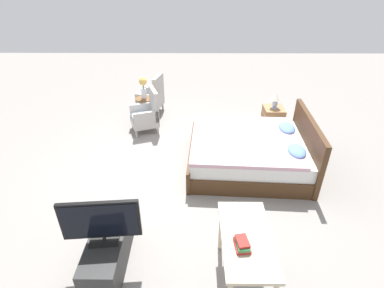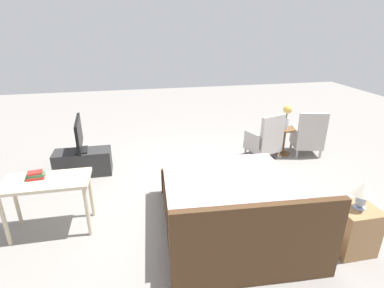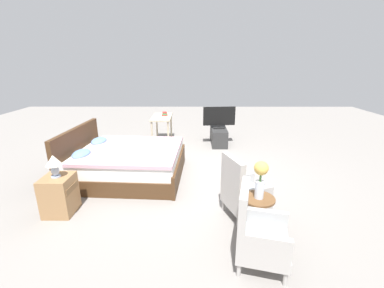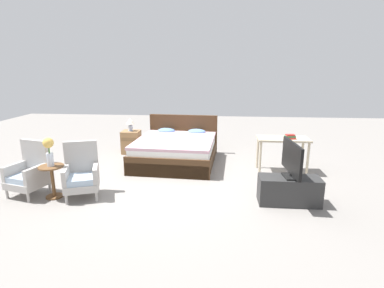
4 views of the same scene
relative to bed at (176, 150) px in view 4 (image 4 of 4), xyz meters
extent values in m
plane|color=gray|center=(0.11, -1.19, -0.30)|extent=(16.00, 16.00, 0.00)
cube|color=#472D19|center=(0.00, -0.05, -0.16)|extent=(1.82, 2.11, 0.28)
cube|color=white|center=(0.00, -0.05, 0.10)|extent=(1.74, 2.03, 0.24)
cube|color=#CC9EAD|center=(-0.01, -0.13, 0.25)|extent=(1.78, 1.87, 0.06)
cube|color=#472D19|center=(0.06, 0.92, 0.18)|extent=(1.73, 0.18, 0.96)
cube|color=#472D19|center=(-0.06, -1.02, -0.10)|extent=(1.73, 0.16, 0.40)
ellipsoid|color=#668ED1|center=(-0.34, 0.68, 0.29)|extent=(0.46, 0.31, 0.14)
ellipsoid|color=#668ED1|center=(0.42, 0.63, 0.29)|extent=(0.46, 0.31, 0.14)
cylinder|color=#ADA8A3|center=(-2.55, -2.21, -0.22)|extent=(0.04, 0.04, 0.16)
cylinder|color=#ADA8A3|center=(-2.11, -2.32, -0.22)|extent=(0.04, 0.04, 0.16)
cylinder|color=#ADA8A3|center=(-2.44, -1.76, -0.22)|extent=(0.04, 0.04, 0.16)
cylinder|color=#ADA8A3|center=(-1.99, -1.87, -0.22)|extent=(0.04, 0.04, 0.16)
cube|color=#ADA8A3|center=(-2.27, -2.04, -0.08)|extent=(0.66, 0.66, 0.12)
cube|color=#A3B7CC|center=(-2.27, -2.04, 0.03)|extent=(0.60, 0.60, 0.10)
cube|color=#ADA8A3|center=(-2.22, -1.82, 0.30)|extent=(0.54, 0.21, 0.64)
cube|color=#ADA8A3|center=(-2.50, -1.98, 0.11)|extent=(0.19, 0.51, 0.26)
cube|color=#ADA8A3|center=(-2.04, -2.10, 0.11)|extent=(0.19, 0.51, 0.26)
cylinder|color=#ADA8A3|center=(-1.46, -2.33, -0.22)|extent=(0.04, 0.04, 0.16)
cylinder|color=#ADA8A3|center=(-1.02, -2.18, -0.22)|extent=(0.04, 0.04, 0.16)
cylinder|color=#ADA8A3|center=(-1.61, -1.90, -0.22)|extent=(0.04, 0.04, 0.16)
cylinder|color=#ADA8A3|center=(-1.17, -1.75, -0.22)|extent=(0.04, 0.04, 0.16)
cube|color=#ADA8A3|center=(-1.31, -2.04, -0.08)|extent=(0.69, 0.69, 0.12)
cube|color=#A3B7CC|center=(-1.31, -2.04, 0.03)|extent=(0.63, 0.63, 0.10)
cube|color=#ADA8A3|center=(-1.39, -1.82, 0.30)|extent=(0.54, 0.25, 0.64)
cube|color=#ADA8A3|center=(-1.54, -2.12, 0.11)|extent=(0.23, 0.51, 0.26)
cube|color=#ADA8A3|center=(-1.09, -1.96, 0.11)|extent=(0.23, 0.51, 0.26)
cylinder|color=brown|center=(-1.79, -2.09, -0.29)|extent=(0.28, 0.28, 0.03)
cylinder|color=brown|center=(-1.79, -2.09, -0.02)|extent=(0.06, 0.06, 0.50)
cylinder|color=brown|center=(-1.79, -2.09, 0.24)|extent=(0.40, 0.40, 0.02)
cylinder|color=silver|center=(-1.79, -2.09, 0.37)|extent=(0.11, 0.11, 0.22)
cylinder|color=#477538|center=(-1.79, -2.09, 0.53)|extent=(0.02, 0.02, 0.10)
sphere|color=#E0B251|center=(-1.79, -2.09, 0.65)|extent=(0.17, 0.17, 0.17)
cube|color=#997047|center=(-1.25, 0.66, -0.01)|extent=(0.44, 0.40, 0.57)
cube|color=brown|center=(-1.25, 0.46, 0.10)|extent=(0.37, 0.01, 0.09)
cylinder|color=#9EADC6|center=(-1.25, 0.66, 0.29)|extent=(0.13, 0.13, 0.02)
ellipsoid|color=#9EADC6|center=(-1.25, 0.66, 0.38)|extent=(0.11, 0.11, 0.16)
cone|color=silver|center=(-1.25, 0.66, 0.53)|extent=(0.22, 0.22, 0.15)
cube|color=#2D2D2D|center=(2.09, -1.98, -0.08)|extent=(0.96, 0.40, 0.44)
cube|color=black|center=(2.09, -1.98, 0.16)|extent=(0.23, 0.34, 0.03)
cylinder|color=black|center=(2.09, -1.98, 0.20)|extent=(0.04, 0.04, 0.05)
cube|color=black|center=(2.09, -1.98, 0.47)|extent=(0.12, 0.85, 0.49)
cube|color=black|center=(2.12, -1.98, 0.47)|extent=(0.07, 0.79, 0.44)
cylinder|color=beige|center=(1.80, -0.65, 0.04)|extent=(0.05, 0.05, 0.69)
cylinder|color=beige|center=(2.74, -0.65, 0.04)|extent=(0.05, 0.05, 0.69)
cylinder|color=beige|center=(1.80, -0.23, 0.04)|extent=(0.05, 0.05, 0.69)
cylinder|color=beige|center=(2.74, -0.23, 0.04)|extent=(0.05, 0.05, 0.69)
cube|color=beige|center=(2.27, -0.44, 0.41)|extent=(1.04, 0.52, 0.04)
cube|color=#AD2823|center=(2.40, -0.51, 0.44)|extent=(0.21, 0.16, 0.03)
cube|color=#337A47|center=(2.40, -0.51, 0.47)|extent=(0.21, 0.13, 0.03)
cube|color=#AD2823|center=(2.40, -0.51, 0.50)|extent=(0.18, 0.14, 0.03)
camera|label=1|loc=(4.40, -0.99, 2.81)|focal=28.00mm
camera|label=2|loc=(1.15, 3.08, 2.21)|focal=28.00mm
camera|label=3|loc=(-4.57, -1.28, 1.84)|focal=24.00mm
camera|label=4|loc=(0.93, -6.55, 1.83)|focal=28.00mm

